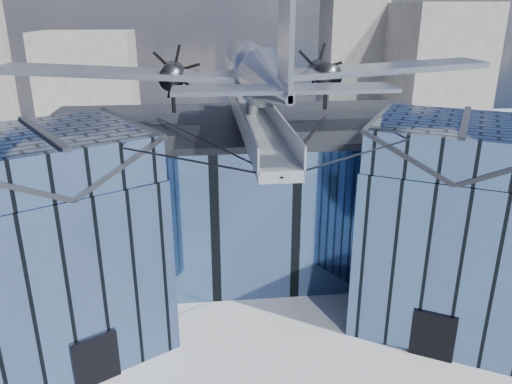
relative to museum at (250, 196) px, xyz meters
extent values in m
plane|color=gray|center=(0.00, -5.82, -5.54)|extent=(120.00, 120.00, 0.00)
cube|color=#44618B|center=(0.00, 3.18, -0.79)|extent=(28.00, 14.00, 9.50)
cube|color=#23252A|center=(0.00, 3.18, 4.16)|extent=(28.00, 14.00, 0.40)
cube|color=#44618B|center=(-10.50, -6.82, -0.79)|extent=(11.79, 11.43, 9.50)
cube|color=#44618B|center=(-10.50, -6.82, 5.06)|extent=(11.56, 11.20, 2.20)
cube|color=#23252A|center=(-8.55, -5.69, 5.06)|extent=(7.98, 9.23, 2.40)
cube|color=#23252A|center=(-10.50, -6.82, 6.21)|extent=(4.30, 7.10, 0.18)
cube|color=black|center=(-8.48, -10.33, -4.24)|extent=(2.03, 1.32, 2.60)
cube|color=black|center=(-6.60, -4.57, -0.79)|extent=(0.34, 0.34, 9.50)
cube|color=#44618B|center=(10.50, -6.82, -0.79)|extent=(11.79, 11.43, 9.50)
cube|color=#44618B|center=(10.50, -6.82, 5.06)|extent=(11.56, 11.20, 2.20)
cube|color=#23252A|center=(8.55, -5.69, 5.06)|extent=(7.98, 9.23, 2.40)
cube|color=#23252A|center=(12.45, -7.94, 5.06)|extent=(7.98, 9.23, 2.40)
cube|color=#23252A|center=(10.50, -6.82, 6.21)|extent=(4.30, 7.10, 0.18)
cube|color=black|center=(8.48, -10.33, -4.24)|extent=(2.03, 1.32, 2.60)
cube|color=black|center=(6.60, -4.57, -0.79)|extent=(0.34, 0.34, 9.50)
cube|color=#9DA2AA|center=(0.00, -2.32, 5.56)|extent=(1.80, 21.00, 0.50)
cube|color=#9DA2AA|center=(-0.90, -2.32, 6.21)|extent=(0.08, 21.00, 1.10)
cube|color=#9DA2AA|center=(0.90, -2.32, 6.21)|extent=(0.08, 21.00, 1.10)
cylinder|color=#9DA2AA|center=(0.00, 7.18, 4.89)|extent=(0.44, 0.44, 1.35)
cylinder|color=#9DA2AA|center=(0.00, 1.18, 4.89)|extent=(0.44, 0.44, 1.35)
cylinder|color=#9DA2AA|center=(0.00, -2.82, 4.89)|extent=(0.44, 0.44, 1.35)
cylinder|color=#9DA2AA|center=(0.00, -1.82, 6.51)|extent=(0.70, 0.70, 1.40)
cylinder|color=black|center=(-5.25, -9.82, 5.86)|extent=(10.55, 6.08, 0.69)
cylinder|color=black|center=(5.25, -9.82, 5.86)|extent=(10.55, 6.08, 0.69)
cylinder|color=black|center=(-3.00, -4.32, 5.01)|extent=(6.09, 17.04, 1.19)
cylinder|color=black|center=(3.00, -4.32, 5.01)|extent=(6.09, 17.04, 1.19)
cylinder|color=#A8ACB4|center=(0.00, -1.82, 8.46)|extent=(2.50, 11.00, 2.50)
sphere|color=#A8ACB4|center=(0.00, 3.68, 8.46)|extent=(2.50, 2.50, 2.50)
cube|color=black|center=(0.00, 2.68, 9.15)|extent=(1.60, 1.40, 0.50)
cone|color=#A8ACB4|center=(0.00, -10.82, 8.76)|extent=(2.50, 7.00, 2.50)
cube|color=#A8ACB4|center=(0.00, -13.12, 10.36)|extent=(0.18, 2.40, 3.40)
cube|color=#A8ACB4|center=(0.00, -13.02, 8.96)|extent=(8.00, 1.80, 0.14)
cube|color=#A8ACB4|center=(-7.00, -0.82, 8.16)|extent=(14.00, 3.20, 1.08)
cylinder|color=black|center=(-4.60, -0.22, 7.91)|extent=(1.44, 3.20, 1.44)
cone|color=black|center=(-4.60, 1.58, 7.91)|extent=(0.70, 0.70, 0.70)
cube|color=black|center=(-4.60, 1.73, 7.91)|extent=(1.05, 0.06, 3.33)
cube|color=black|center=(-4.60, 1.73, 7.91)|extent=(2.53, 0.06, 2.53)
cube|color=black|center=(-4.60, 1.73, 7.91)|extent=(3.33, 0.06, 1.05)
cylinder|color=black|center=(-4.60, -0.82, 6.69)|extent=(0.24, 0.24, 1.75)
cube|color=#A8ACB4|center=(7.00, -0.82, 8.16)|extent=(14.00, 3.20, 1.08)
cylinder|color=black|center=(4.60, -0.22, 7.91)|extent=(1.44, 3.20, 1.44)
cone|color=black|center=(4.60, 1.58, 7.91)|extent=(0.70, 0.70, 0.70)
cube|color=black|center=(4.60, 1.73, 7.91)|extent=(1.05, 0.06, 3.33)
cube|color=black|center=(4.60, 1.73, 7.91)|extent=(2.53, 0.06, 2.53)
cube|color=black|center=(4.60, 1.73, 7.91)|extent=(3.33, 0.06, 1.05)
cylinder|color=black|center=(4.60, -0.82, 6.69)|extent=(0.24, 0.24, 1.75)
cube|color=gray|center=(32.00, 42.18, 3.46)|extent=(12.00, 14.00, 18.00)
cube|color=gray|center=(-20.00, 49.18, 1.46)|extent=(14.00, 10.00, 14.00)
cube|color=gray|center=(22.00, 52.18, 7.46)|extent=(9.00, 9.00, 26.00)
camera|label=1|loc=(-2.99, -30.75, 11.68)|focal=35.00mm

